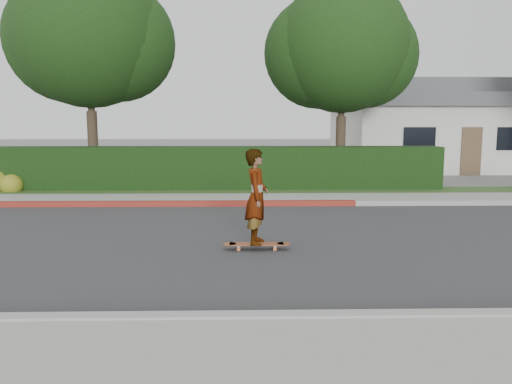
% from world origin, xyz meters
% --- Properties ---
extents(ground, '(120.00, 120.00, 0.00)m').
position_xyz_m(ground, '(0.00, 0.00, 0.00)').
color(ground, slate).
rests_on(ground, ground).
extents(road, '(60.00, 8.00, 0.01)m').
position_xyz_m(road, '(0.00, 0.00, 0.01)').
color(road, '#2D2D30').
rests_on(road, ground).
extents(curb_near, '(60.00, 0.20, 0.15)m').
position_xyz_m(curb_near, '(0.00, -4.10, 0.07)').
color(curb_near, '#9E9E99').
rests_on(curb_near, ground).
extents(sidewalk_near, '(60.00, 1.60, 0.12)m').
position_xyz_m(sidewalk_near, '(0.00, -5.00, 0.06)').
color(sidewalk_near, gray).
rests_on(sidewalk_near, ground).
extents(curb_far, '(60.00, 0.20, 0.15)m').
position_xyz_m(curb_far, '(0.00, 4.10, 0.07)').
color(curb_far, '#9E9E99').
rests_on(curb_far, ground).
extents(curb_red_section, '(12.00, 0.21, 0.15)m').
position_xyz_m(curb_red_section, '(-5.00, 4.10, 0.08)').
color(curb_red_section, maroon).
rests_on(curb_red_section, ground).
extents(sidewalk_far, '(60.00, 1.60, 0.12)m').
position_xyz_m(sidewalk_far, '(0.00, 5.00, 0.06)').
color(sidewalk_far, gray).
rests_on(sidewalk_far, ground).
extents(planting_strip, '(60.00, 1.60, 0.10)m').
position_xyz_m(planting_strip, '(0.00, 6.60, 0.05)').
color(planting_strip, '#2D4C1E').
rests_on(planting_strip, ground).
extents(hedge, '(15.00, 1.00, 1.50)m').
position_xyz_m(hedge, '(-3.00, 7.20, 0.75)').
color(hedge, black).
rests_on(hedge, ground).
extents(flowering_shrub, '(1.40, 1.00, 0.90)m').
position_xyz_m(flowering_shrub, '(-10.01, 6.74, 0.33)').
color(flowering_shrub, '#2D4C19').
rests_on(flowering_shrub, ground).
extents(tree_left, '(5.99, 5.21, 8.00)m').
position_xyz_m(tree_left, '(-7.51, 8.69, 5.26)').
color(tree_left, '#33261C').
rests_on(tree_left, ground).
extents(tree_center, '(5.66, 4.84, 7.44)m').
position_xyz_m(tree_center, '(1.49, 9.19, 4.90)').
color(tree_center, '#33261C').
rests_on(tree_center, ground).
extents(house, '(10.60, 8.60, 4.30)m').
position_xyz_m(house, '(8.00, 16.00, 2.10)').
color(house, beige).
rests_on(house, ground).
extents(skateboard, '(1.22, 0.24, 0.11)m').
position_xyz_m(skateboard, '(-1.86, -0.69, 0.11)').
color(skateboard, orange).
rests_on(skateboard, ground).
extents(skateboarder, '(0.49, 0.67, 1.72)m').
position_xyz_m(skateboarder, '(-1.86, -0.69, 0.98)').
color(skateboarder, white).
rests_on(skateboarder, skateboard).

